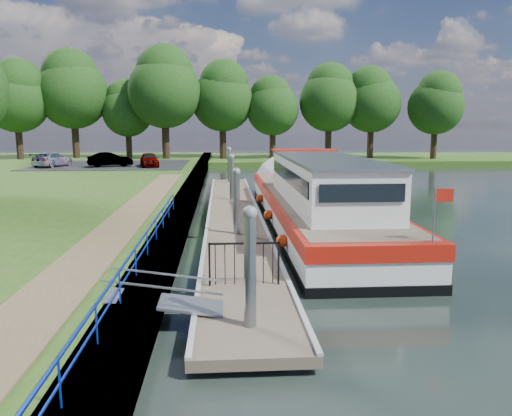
{
  "coord_description": "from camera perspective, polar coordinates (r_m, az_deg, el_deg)",
  "views": [
    {
      "loc": [
        -0.55,
        -10.35,
        4.54
      ],
      "look_at": [
        0.74,
        8.47,
        1.4
      ],
      "focal_mm": 35.0,
      "sensor_mm": 36.0,
      "label": 1
    }
  ],
  "objects": [
    {
      "name": "mooring_piles",
      "position": [
        23.59,
        -2.54,
        1.49
      ],
      "size": [
        0.3,
        27.3,
        3.55
      ],
      "color": "gray",
      "rests_on": "ground"
    },
    {
      "name": "horizon_trees",
      "position": [
        59.14,
        -5.06,
        12.72
      ],
      "size": [
        54.38,
        10.03,
        12.87
      ],
      "color": "#332316",
      "rests_on": "ground"
    },
    {
      "name": "car_c",
      "position": [
        48.96,
        -22.25,
        5.16
      ],
      "size": [
        2.92,
        4.72,
        1.28
      ],
      "primitive_type": "imported",
      "rotation": [
        0.0,
        0.0,
        2.87
      ],
      "color": "#999999",
      "rests_on": "carpark"
    },
    {
      "name": "carpark",
      "position": [
        49.61,
        -16.12,
        4.76
      ],
      "size": [
        14.0,
        12.0,
        0.06
      ],
      "primitive_type": "cube",
      "color": "black",
      "rests_on": "riverbank"
    },
    {
      "name": "blue_fence",
      "position": [
        13.91,
        -12.94,
        -4.21
      ],
      "size": [
        0.04,
        18.04,
        0.72
      ],
      "color": "#0C2DBF",
      "rests_on": "riverbank"
    },
    {
      "name": "far_bank",
      "position": [
        63.75,
        7.48,
        5.55
      ],
      "size": [
        60.0,
        18.0,
        0.6
      ],
      "primitive_type": "cube",
      "color": "#294A15",
      "rests_on": "ground"
    },
    {
      "name": "footpath",
      "position": [
        19.12,
        -15.46,
        -2.18
      ],
      "size": [
        1.6,
        40.0,
        0.05
      ],
      "primitive_type": "cube",
      "color": "brown",
      "rests_on": "riverbank"
    },
    {
      "name": "car_a",
      "position": [
        46.26,
        -12.1,
        5.44
      ],
      "size": [
        2.29,
        4.01,
        1.29
      ],
      "primitive_type": "imported",
      "rotation": [
        0.0,
        0.0,
        0.22
      ],
      "color": "#999999",
      "rests_on": "carpark"
    },
    {
      "name": "gate_panel",
      "position": [
        13.02,
        -1.36,
        -5.66
      ],
      "size": [
        1.85,
        0.05,
        1.15
      ],
      "color": "black",
      "rests_on": "ground"
    },
    {
      "name": "bank_edge",
      "position": [
        25.77,
        -8.32,
        0.07
      ],
      "size": [
        1.1,
        90.0,
        0.78
      ],
      "primitive_type": "cube",
      "color": "#473D2D",
      "rests_on": "ground"
    },
    {
      "name": "car_b",
      "position": [
        47.06,
        -16.34,
        5.34
      ],
      "size": [
        4.12,
        2.65,
        1.28
      ],
      "primitive_type": "imported",
      "rotation": [
        0.0,
        0.0,
        1.93
      ],
      "color": "#999999",
      "rests_on": "carpark"
    },
    {
      "name": "gangway",
      "position": [
        11.61,
        -10.28,
        -10.41
      ],
      "size": [
        2.58,
        1.0,
        0.92
      ],
      "color": "#A5A8AD",
      "rests_on": "ground"
    },
    {
      "name": "ground",
      "position": [
        11.32,
        -0.82,
        -14.2
      ],
      "size": [
        160.0,
        160.0,
        0.0
      ],
      "primitive_type": "plane",
      "color": "black",
      "rests_on": "ground"
    },
    {
      "name": "pontoon",
      "position": [
        23.76,
        -2.52,
        -1.13
      ],
      "size": [
        2.5,
        30.0,
        0.56
      ],
      "color": "brown",
      "rests_on": "ground"
    },
    {
      "name": "barge",
      "position": [
        23.5,
        6.29,
        0.94
      ],
      "size": [
        4.36,
        21.15,
        4.78
      ],
      "color": "black",
      "rests_on": "ground"
    }
  ]
}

